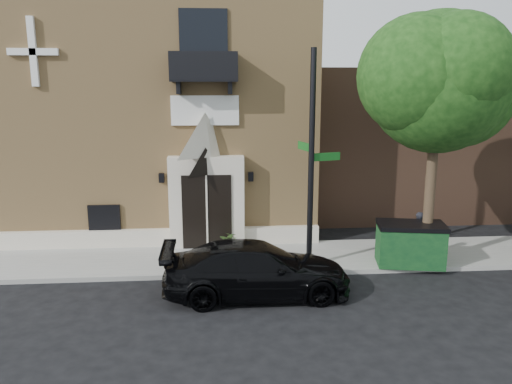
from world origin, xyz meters
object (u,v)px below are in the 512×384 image
black_sedan (257,270)px  street_sign (312,160)px  dumpster (410,244)px  pedestrian_near (418,234)px  fire_hydrant (410,251)px

black_sedan → street_sign: bearing=-45.3°
black_sedan → dumpster: 5.28m
street_sign → pedestrian_near: size_ratio=4.36×
street_sign → fire_hydrant: 4.45m
fire_hydrant → street_sign: bearing=-179.6°
black_sedan → pedestrian_near: (5.54, 2.37, 0.16)m
street_sign → dumpster: 4.16m
black_sedan → pedestrian_near: 6.03m
black_sedan → fire_hydrant: (5.10, 1.88, -0.25)m
dumpster → pedestrian_near: bearing=63.8°
fire_hydrant → pedestrian_near: 0.77m
black_sedan → fire_hydrant: bearing=-70.7°
black_sedan → fire_hydrant: black_sedan is taller
black_sedan → street_sign: street_sign is taller
dumpster → pedestrian_near: pedestrian_near is taller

